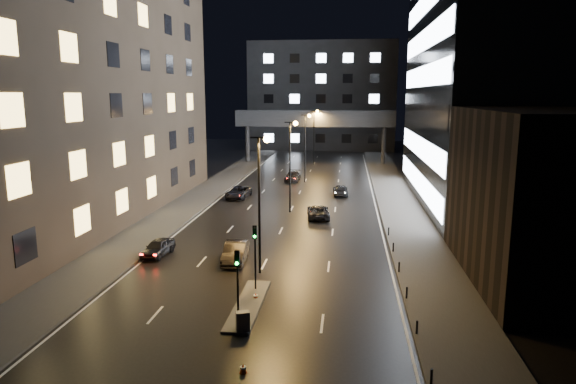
# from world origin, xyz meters

# --- Properties ---
(ground) EXTENTS (160.00, 160.00, 0.00)m
(ground) POSITION_xyz_m (0.00, 40.00, 0.00)
(ground) COLOR black
(ground) RESTS_ON ground
(sidewalk_left) EXTENTS (5.00, 110.00, 0.15)m
(sidewalk_left) POSITION_xyz_m (-12.50, 35.00, 0.07)
(sidewalk_left) COLOR #383533
(sidewalk_left) RESTS_ON ground
(sidewalk_right) EXTENTS (5.00, 110.00, 0.15)m
(sidewalk_right) POSITION_xyz_m (12.50, 35.00, 0.07)
(sidewalk_right) COLOR #383533
(sidewalk_right) RESTS_ON ground
(building_left) EXTENTS (15.00, 48.00, 40.00)m
(building_left) POSITION_xyz_m (-22.50, 24.00, 20.00)
(building_left) COLOR #2D2319
(building_left) RESTS_ON ground
(building_right_low) EXTENTS (10.00, 18.00, 12.00)m
(building_right_low) POSITION_xyz_m (20.00, 9.00, 6.00)
(building_right_low) COLOR black
(building_right_low) RESTS_ON ground
(building_right_glass) EXTENTS (20.00, 36.00, 45.00)m
(building_right_glass) POSITION_xyz_m (25.00, 36.00, 22.50)
(building_right_glass) COLOR black
(building_right_glass) RESTS_ON ground
(building_far) EXTENTS (34.00, 14.00, 25.00)m
(building_far) POSITION_xyz_m (0.00, 98.00, 12.50)
(building_far) COLOR #333335
(building_far) RESTS_ON ground
(skybridge) EXTENTS (30.00, 3.00, 10.00)m
(skybridge) POSITION_xyz_m (0.00, 70.00, 8.34)
(skybridge) COLOR #333335
(skybridge) RESTS_ON ground
(median_island) EXTENTS (1.60, 8.00, 0.15)m
(median_island) POSITION_xyz_m (0.30, 2.00, 0.07)
(median_island) COLOR #383533
(median_island) RESTS_ON ground
(traffic_signal_near) EXTENTS (0.28, 0.34, 4.40)m
(traffic_signal_near) POSITION_xyz_m (0.30, 4.49, 3.09)
(traffic_signal_near) COLOR black
(traffic_signal_near) RESTS_ON median_island
(traffic_signal_far) EXTENTS (0.28, 0.34, 4.40)m
(traffic_signal_far) POSITION_xyz_m (0.30, -1.01, 3.09)
(traffic_signal_far) COLOR black
(traffic_signal_far) RESTS_ON median_island
(bollard_row) EXTENTS (0.12, 25.12, 0.90)m
(bollard_row) POSITION_xyz_m (10.20, 6.50, 0.45)
(bollard_row) COLOR black
(bollard_row) RESTS_ON ground
(streetlight_near) EXTENTS (1.45, 0.50, 10.15)m
(streetlight_near) POSITION_xyz_m (0.16, 8.00, 6.50)
(streetlight_near) COLOR black
(streetlight_near) RESTS_ON ground
(streetlight_mid_a) EXTENTS (1.45, 0.50, 10.15)m
(streetlight_mid_a) POSITION_xyz_m (0.16, 28.00, 6.50)
(streetlight_mid_a) COLOR black
(streetlight_mid_a) RESTS_ON ground
(streetlight_mid_b) EXTENTS (1.45, 0.50, 10.15)m
(streetlight_mid_b) POSITION_xyz_m (0.16, 48.00, 6.50)
(streetlight_mid_b) COLOR black
(streetlight_mid_b) RESTS_ON ground
(streetlight_far) EXTENTS (1.45, 0.50, 10.15)m
(streetlight_far) POSITION_xyz_m (0.16, 68.00, 6.50)
(streetlight_far) COLOR black
(streetlight_far) RESTS_ON ground
(car_away_a) EXTENTS (2.01, 4.13, 1.36)m
(car_away_a) POSITION_xyz_m (-9.00, 11.17, 0.68)
(car_away_a) COLOR black
(car_away_a) RESTS_ON ground
(car_away_b) EXTENTS (1.98, 4.85, 1.56)m
(car_away_b) POSITION_xyz_m (-2.35, 10.31, 0.78)
(car_away_b) COLOR black
(car_away_b) RESTS_ON ground
(car_away_c) EXTENTS (2.79, 5.44, 1.47)m
(car_away_c) POSITION_xyz_m (-7.41, 35.17, 0.73)
(car_away_c) COLOR black
(car_away_c) RESTS_ON ground
(car_away_d) EXTENTS (2.20, 5.09, 1.46)m
(car_away_d) POSITION_xyz_m (-1.93, 48.84, 0.73)
(car_away_d) COLOR black
(car_away_d) RESTS_ON ground
(car_toward_a) EXTENTS (2.76, 5.13, 1.37)m
(car_toward_a) POSITION_xyz_m (3.29, 25.76, 0.68)
(car_toward_a) COLOR black
(car_toward_a) RESTS_ON ground
(car_toward_b) EXTENTS (2.11, 4.67, 1.33)m
(car_toward_b) POSITION_xyz_m (5.48, 38.61, 0.66)
(car_toward_b) COLOR black
(car_toward_b) RESTS_ON ground
(utility_cabinet) EXTENTS (0.86, 0.69, 1.10)m
(utility_cabinet) POSITION_xyz_m (0.70, -1.70, 0.70)
(utility_cabinet) COLOR #4C4C4F
(utility_cabinet) RESTS_ON median_island
(cone_a) EXTENTS (0.43, 0.43, 0.45)m
(cone_a) POSITION_xyz_m (0.58, 3.00, 0.22)
(cone_a) COLOR #EB3A0C
(cone_a) RESTS_ON ground
(cone_b) EXTENTS (0.41, 0.41, 0.47)m
(cone_b) POSITION_xyz_m (1.54, -5.79, 0.23)
(cone_b) COLOR #DC520B
(cone_b) RESTS_ON ground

